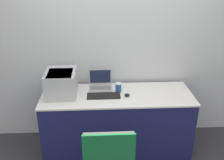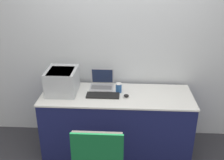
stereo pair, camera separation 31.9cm
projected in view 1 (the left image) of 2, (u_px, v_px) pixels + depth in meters
wall_back at (115, 46)px, 3.42m from camera, size 8.00×0.05×2.60m
table at (117, 122)px, 3.40m from camera, size 1.87×0.68×0.80m
printer at (61, 82)px, 3.18m from camera, size 0.36×0.43×0.30m
laptop_left at (100, 84)px, 3.40m from camera, size 0.30×0.26×0.23m
external_keyboard at (104, 96)px, 3.18m from camera, size 0.40×0.15×0.02m
coffee_cup at (118, 87)px, 3.28m from camera, size 0.08×0.08×0.12m
mouse at (127, 95)px, 3.18m from camera, size 0.06×0.05×0.04m
chair at (109, 155)px, 2.55m from camera, size 0.48×0.47×0.89m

